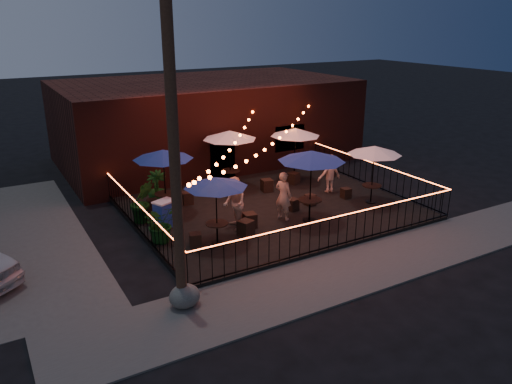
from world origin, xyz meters
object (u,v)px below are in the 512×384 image
cafe_table_4 (375,151)px  cafe_table_0 (216,183)px  utility_pole (174,154)px  cafe_table_5 (295,133)px  cafe_table_2 (312,157)px  cafe_table_1 (163,155)px  cafe_table_3 (230,136)px  boulder (185,296)px  cooler (165,214)px

cafe_table_4 → cafe_table_0: bearing=-176.7°
utility_pole → cafe_table_5: size_ratio=2.88×
cafe_table_2 → cafe_table_4: 3.18m
cafe_table_1 → cafe_table_2: 5.22m
cafe_table_3 → boulder: 9.25m
cafe_table_0 → cafe_table_1: bearing=98.1°
cafe_table_0 → cafe_table_5: size_ratio=0.90×
cafe_table_4 → cafe_table_1: bearing=158.0°
cafe_table_2 → cafe_table_5: cafe_table_2 is taller
cafe_table_1 → cafe_table_5: 6.22m
cafe_table_4 → cafe_table_3: bearing=132.3°
cafe_table_2 → cafe_table_3: cafe_table_2 is taller
cafe_table_0 → cafe_table_4: (6.76, 0.39, 0.05)m
boulder → cafe_table_1: bearing=73.8°
cafe_table_0 → cafe_table_1: cafe_table_1 is taller
cafe_table_2 → cafe_table_5: bearing=62.7°
cafe_table_0 → cafe_table_5: 7.02m
cafe_table_1 → cafe_table_0: bearing=-81.9°
cafe_table_2 → cooler: (-4.58, 2.00, -1.84)m
cafe_table_4 → cafe_table_5: size_ratio=0.80×
cafe_table_1 → cooler: (-0.50, -1.25, -1.68)m
cafe_table_5 → boulder: size_ratio=3.30×
cafe_table_1 → cafe_table_5: bearing=7.3°
cafe_table_2 → boulder: cafe_table_2 is taller
cafe_table_2 → boulder: size_ratio=3.01×
cafe_table_3 → cafe_table_4: bearing=-47.7°
cafe_table_3 → cafe_table_1: bearing=-157.9°
cafe_table_1 → boulder: (-1.76, -6.08, -1.98)m
cooler → cafe_table_5: bearing=-6.2°
cooler → boulder: (-1.27, -4.83, -0.30)m
cafe_table_5 → boulder: cafe_table_5 is taller
cafe_table_3 → boulder: size_ratio=3.17×
cafe_table_0 → cooler: (-0.97, 2.06, -1.52)m
cafe_table_4 → cooler: (-7.73, 1.68, -1.56)m
cafe_table_0 → cooler: bearing=115.1°
cafe_table_4 → boulder: size_ratio=2.65×
cafe_table_3 → cafe_table_5: cafe_table_3 is taller
cafe_table_3 → cafe_table_4: (3.89, -4.28, -0.18)m
cafe_table_0 → cafe_table_1: size_ratio=0.90×
utility_pole → cafe_table_1: utility_pole is taller
cafe_table_3 → cooler: 4.95m
utility_pole → cafe_table_3: (5.15, 7.40, -1.63)m
cafe_table_4 → boulder: cafe_table_4 is taller
cafe_table_0 → cafe_table_1: (-0.47, 3.31, 0.17)m
cafe_table_0 → cafe_table_3: 5.48m
cafe_table_1 → cafe_table_3: (3.34, 1.36, 0.06)m
utility_pole → cafe_table_0: 4.02m
cafe_table_4 → cooler: 8.06m
cafe_table_0 → cafe_table_2: (3.61, 0.06, 0.32)m
cafe_table_1 → cafe_table_4: cafe_table_1 is taller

